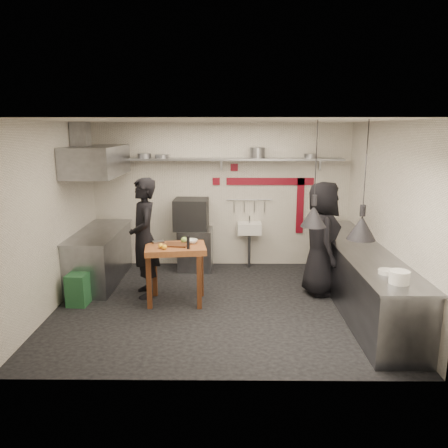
{
  "coord_description": "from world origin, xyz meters",
  "views": [
    {
      "loc": [
        0.12,
        -6.39,
        2.7
      ],
      "look_at": [
        0.07,
        0.3,
        1.22
      ],
      "focal_mm": 35.0,
      "sensor_mm": 36.0,
      "label": 1
    }
  ],
  "objects_px": {
    "combi_oven": "(191,214)",
    "green_bin": "(78,290)",
    "chef_left": "(144,238)",
    "chef_right": "(322,239)",
    "oven_stand": "(196,249)",
    "prep_table": "(176,274)"
  },
  "relations": [
    {
      "from": "prep_table",
      "to": "combi_oven",
      "type": "bearing_deg",
      "value": 78.27
    },
    {
      "from": "oven_stand",
      "to": "chef_right",
      "type": "relative_size",
      "value": 0.43
    },
    {
      "from": "oven_stand",
      "to": "combi_oven",
      "type": "relative_size",
      "value": 1.26
    },
    {
      "from": "chef_left",
      "to": "chef_right",
      "type": "bearing_deg",
      "value": 74.6
    },
    {
      "from": "prep_table",
      "to": "chef_left",
      "type": "height_order",
      "value": "chef_left"
    },
    {
      "from": "green_bin",
      "to": "prep_table",
      "type": "relative_size",
      "value": 0.54
    },
    {
      "from": "combi_oven",
      "to": "prep_table",
      "type": "relative_size",
      "value": 0.69
    },
    {
      "from": "combi_oven",
      "to": "chef_right",
      "type": "bearing_deg",
      "value": -27.74
    },
    {
      "from": "chef_left",
      "to": "chef_right",
      "type": "xyz_separation_m",
      "value": [
        2.88,
        0.12,
        -0.03
      ]
    },
    {
      "from": "chef_right",
      "to": "green_bin",
      "type": "bearing_deg",
      "value": 97.3
    },
    {
      "from": "combi_oven",
      "to": "chef_right",
      "type": "height_order",
      "value": "chef_right"
    },
    {
      "from": "combi_oven",
      "to": "prep_table",
      "type": "distance_m",
      "value": 1.8
    },
    {
      "from": "prep_table",
      "to": "chef_right",
      "type": "distance_m",
      "value": 2.43
    },
    {
      "from": "oven_stand",
      "to": "chef_right",
      "type": "distance_m",
      "value": 2.54
    },
    {
      "from": "chef_right",
      "to": "combi_oven",
      "type": "bearing_deg",
      "value": 59.67
    },
    {
      "from": "chef_left",
      "to": "chef_right",
      "type": "height_order",
      "value": "chef_left"
    },
    {
      "from": "oven_stand",
      "to": "chef_left",
      "type": "bearing_deg",
      "value": -116.31
    },
    {
      "from": "combi_oven",
      "to": "green_bin",
      "type": "xyz_separation_m",
      "value": [
        -1.62,
        -1.81,
        -0.84
      ]
    },
    {
      "from": "combi_oven",
      "to": "chef_left",
      "type": "bearing_deg",
      "value": -113.06
    },
    {
      "from": "combi_oven",
      "to": "chef_left",
      "type": "height_order",
      "value": "chef_left"
    },
    {
      "from": "combi_oven",
      "to": "green_bin",
      "type": "relative_size",
      "value": 1.27
    },
    {
      "from": "green_bin",
      "to": "prep_table",
      "type": "distance_m",
      "value": 1.53
    }
  ]
}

